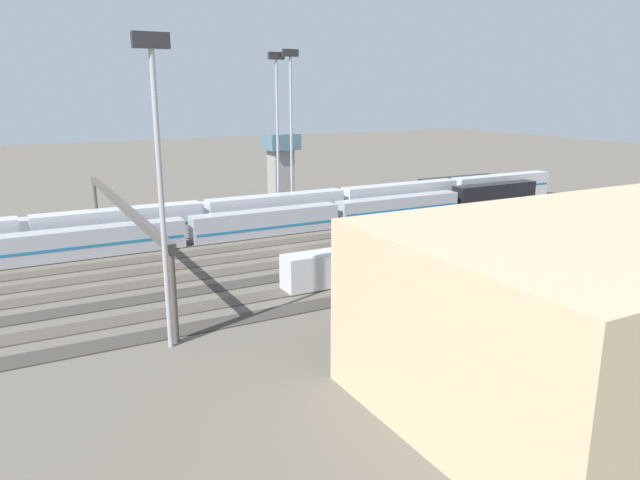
% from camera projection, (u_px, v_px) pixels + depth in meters
% --- Properties ---
extents(ground_plane, '(400.00, 400.00, 0.00)m').
position_uv_depth(ground_plane, '(290.00, 251.00, 79.86)').
color(ground_plane, '#60594F').
extents(track_bed_0, '(140.00, 2.80, 0.12)m').
position_uv_depth(track_bed_0, '(238.00, 223.00, 96.92)').
color(track_bed_0, '#3D3833').
rests_on(track_bed_0, ground_plane).
extents(track_bed_1, '(140.00, 2.80, 0.12)m').
position_uv_depth(track_bed_1, '(249.00, 229.00, 92.65)').
color(track_bed_1, '#3D3833').
rests_on(track_bed_1, ground_plane).
extents(track_bed_2, '(140.00, 2.80, 0.12)m').
position_uv_depth(track_bed_2, '(262.00, 236.00, 88.38)').
color(track_bed_2, '#4C443D').
rests_on(track_bed_2, ground_plane).
extents(track_bed_3, '(140.00, 2.80, 0.12)m').
position_uv_depth(track_bed_3, '(275.00, 243.00, 84.11)').
color(track_bed_3, '#4C443D').
rests_on(track_bed_3, ground_plane).
extents(track_bed_4, '(140.00, 2.80, 0.12)m').
position_uv_depth(track_bed_4, '(290.00, 251.00, 79.85)').
color(track_bed_4, '#4C443D').
rests_on(track_bed_4, ground_plane).
extents(track_bed_5, '(140.00, 2.80, 0.12)m').
position_uv_depth(track_bed_5, '(307.00, 260.00, 75.58)').
color(track_bed_5, '#4C443D').
rests_on(track_bed_5, ground_plane).
extents(track_bed_6, '(140.00, 2.80, 0.12)m').
position_uv_depth(track_bed_6, '(326.00, 270.00, 71.31)').
color(track_bed_6, '#3D3833').
rests_on(track_bed_6, ground_plane).
extents(track_bed_7, '(140.00, 2.80, 0.12)m').
position_uv_depth(track_bed_7, '(347.00, 282.00, 67.04)').
color(track_bed_7, '#4C443D').
rests_on(track_bed_7, ground_plane).
extents(track_bed_8, '(140.00, 2.80, 0.12)m').
position_uv_depth(track_bed_8, '(371.00, 295.00, 62.77)').
color(track_bed_8, '#3D3833').
rests_on(track_bed_8, ground_plane).
extents(train_on_track_7, '(66.40, 3.00, 4.40)m').
position_uv_depth(train_on_track_7, '(517.00, 238.00, 78.67)').
color(train_on_track_7, black).
rests_on(train_on_track_7, ground_plane).
extents(train_on_track_2, '(114.80, 3.06, 4.40)m').
position_uv_depth(train_on_track_2, '(253.00, 223.00, 87.29)').
color(train_on_track_2, black).
rests_on(train_on_track_2, ground_plane).
extents(train_on_track_1, '(119.80, 3.06, 5.00)m').
position_uv_depth(train_on_track_1, '(277.00, 210.00, 94.25)').
color(train_on_track_1, silver).
rests_on(train_on_track_1, ground_plane).
extents(train_on_track_0, '(114.80, 3.06, 4.40)m').
position_uv_depth(train_on_track_0, '(230.00, 212.00, 95.83)').
color(train_on_track_0, black).
rests_on(train_on_track_0, ground_plane).
extents(light_mast_0, '(2.80, 0.70, 27.84)m').
position_uv_depth(light_mast_0, '(291.00, 112.00, 100.17)').
color(light_mast_0, '#9EA0A5').
rests_on(light_mast_0, ground_plane).
extents(light_mast_1, '(2.80, 0.70, 25.40)m').
position_uv_depth(light_mast_1, '(158.00, 154.00, 46.17)').
color(light_mast_1, '#9EA0A5').
rests_on(light_mast_1, ground_plane).
extents(light_mast_2, '(2.80, 0.70, 27.38)m').
position_uv_depth(light_mast_2, '(277.00, 113.00, 100.29)').
color(light_mast_2, '#9EA0A5').
rests_on(light_mast_2, ground_plane).
extents(signal_gantry, '(0.70, 45.00, 8.80)m').
position_uv_depth(signal_gantry, '(122.00, 210.00, 68.10)').
color(signal_gantry, '#4C4742').
rests_on(signal_gantry, ground_plane).
extents(control_tower, '(6.00, 6.00, 13.30)m').
position_uv_depth(control_tower, '(281.00, 163.00, 113.00)').
color(control_tower, gray).
rests_on(control_tower, ground_plane).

